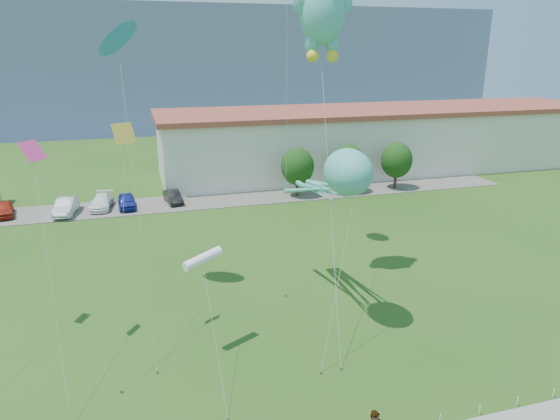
{
  "coord_description": "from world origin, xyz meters",
  "views": [
    {
      "loc": [
        -6.56,
        -16.4,
        15.39
      ],
      "look_at": [
        0.5,
        8.0,
        7.26
      ],
      "focal_mm": 32.0,
      "sensor_mm": 36.0,
      "label": 1
    }
  ],
  "objects_px": {
    "teddy_bear_kite": "(323,6)",
    "parked_car_white": "(102,202)",
    "parked_car_silver": "(66,206)",
    "octopus_kite": "(338,180)",
    "parked_car_red": "(4,209)",
    "warehouse": "(387,138)",
    "parked_car_blue": "(127,201)",
    "parked_car_black": "(173,197)"
  },
  "relations": [
    {
      "from": "warehouse",
      "to": "parked_car_white",
      "type": "height_order",
      "value": "warehouse"
    },
    {
      "from": "parked_car_red",
      "to": "parked_car_white",
      "type": "xyz_separation_m",
      "value": [
        8.96,
        0.03,
        -0.01
      ]
    },
    {
      "from": "parked_car_blue",
      "to": "octopus_kite",
      "type": "distance_m",
      "value": 29.7
    },
    {
      "from": "teddy_bear_kite",
      "to": "parked_car_silver",
      "type": "bearing_deg",
      "value": 133.41
    },
    {
      "from": "parked_car_black",
      "to": "octopus_kite",
      "type": "relative_size",
      "value": 0.36
    },
    {
      "from": "octopus_kite",
      "to": "teddy_bear_kite",
      "type": "relative_size",
      "value": 0.52
    },
    {
      "from": "parked_car_blue",
      "to": "parked_car_red",
      "type": "bearing_deg",
      "value": 174.32
    },
    {
      "from": "parked_car_silver",
      "to": "octopus_kite",
      "type": "relative_size",
      "value": 0.44
    },
    {
      "from": "teddy_bear_kite",
      "to": "parked_car_white",
      "type": "bearing_deg",
      "value": 126.66
    },
    {
      "from": "parked_car_black",
      "to": "parked_car_white",
      "type": "bearing_deg",
      "value": 171.02
    },
    {
      "from": "parked_car_silver",
      "to": "parked_car_blue",
      "type": "xyz_separation_m",
      "value": [
        5.7,
        0.51,
        -0.08
      ]
    },
    {
      "from": "octopus_kite",
      "to": "parked_car_black",
      "type": "bearing_deg",
      "value": 105.94
    },
    {
      "from": "warehouse",
      "to": "parked_car_white",
      "type": "distance_m",
      "value": 37.71
    },
    {
      "from": "parked_car_black",
      "to": "parked_car_red",
      "type": "bearing_deg",
      "value": 171.2
    },
    {
      "from": "warehouse",
      "to": "teddy_bear_kite",
      "type": "distance_m",
      "value": 38.87
    },
    {
      "from": "parked_car_black",
      "to": "parked_car_silver",
      "type": "bearing_deg",
      "value": 176.74
    },
    {
      "from": "parked_car_red",
      "to": "parked_car_white",
      "type": "distance_m",
      "value": 8.96
    },
    {
      "from": "parked_car_white",
      "to": "teddy_bear_kite",
      "type": "distance_m",
      "value": 31.27
    },
    {
      "from": "warehouse",
      "to": "parked_car_black",
      "type": "relative_size",
      "value": 15.69
    },
    {
      "from": "parked_car_red",
      "to": "parked_car_blue",
      "type": "bearing_deg",
      "value": -13.44
    },
    {
      "from": "warehouse",
      "to": "parked_car_red",
      "type": "distance_m",
      "value": 46.45
    },
    {
      "from": "parked_car_red",
      "to": "octopus_kite",
      "type": "xyz_separation_m",
      "value": [
        23.66,
        -26.44,
        7.69
      ]
    },
    {
      "from": "parked_car_white",
      "to": "parked_car_black",
      "type": "xyz_separation_m",
      "value": [
        7.14,
        -0.02,
        -0.04
      ]
    },
    {
      "from": "parked_car_silver",
      "to": "parked_car_white",
      "type": "relative_size",
      "value": 1.01
    },
    {
      "from": "parked_car_silver",
      "to": "warehouse",
      "type": "bearing_deg",
      "value": 20.36
    },
    {
      "from": "teddy_bear_kite",
      "to": "octopus_kite",
      "type": "bearing_deg",
      "value": -99.11
    },
    {
      "from": "parked_car_white",
      "to": "octopus_kite",
      "type": "distance_m",
      "value": 31.23
    },
    {
      "from": "parked_car_red",
      "to": "parked_car_white",
      "type": "relative_size",
      "value": 0.87
    },
    {
      "from": "warehouse",
      "to": "parked_car_blue",
      "type": "bearing_deg",
      "value": -164.83
    },
    {
      "from": "parked_car_blue",
      "to": "octopus_kite",
      "type": "height_order",
      "value": "octopus_kite"
    },
    {
      "from": "parked_car_silver",
      "to": "parked_car_red",
      "type": "bearing_deg",
      "value": 176.61
    },
    {
      "from": "parked_car_silver",
      "to": "parked_car_white",
      "type": "distance_m",
      "value": 3.41
    },
    {
      "from": "parked_car_silver",
      "to": "parked_car_black",
      "type": "relative_size",
      "value": 1.22
    },
    {
      "from": "parked_car_red",
      "to": "teddy_bear_kite",
      "type": "distance_m",
      "value": 36.55
    },
    {
      "from": "parked_car_black",
      "to": "octopus_kite",
      "type": "xyz_separation_m",
      "value": [
        7.55,
        -26.44,
        7.74
      ]
    },
    {
      "from": "warehouse",
      "to": "parked_car_white",
      "type": "relative_size",
      "value": 12.98
    },
    {
      "from": "parked_car_white",
      "to": "octopus_kite",
      "type": "height_order",
      "value": "octopus_kite"
    },
    {
      "from": "parked_car_silver",
      "to": "parked_car_black",
      "type": "height_order",
      "value": "parked_car_silver"
    },
    {
      "from": "warehouse",
      "to": "parked_car_blue",
      "type": "relative_size",
      "value": 14.71
    },
    {
      "from": "parked_car_silver",
      "to": "parked_car_blue",
      "type": "distance_m",
      "value": 5.72
    },
    {
      "from": "warehouse",
      "to": "parked_car_silver",
      "type": "distance_m",
      "value": 41.09
    },
    {
      "from": "parked_car_blue",
      "to": "parked_car_black",
      "type": "height_order",
      "value": "parked_car_blue"
    }
  ]
}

